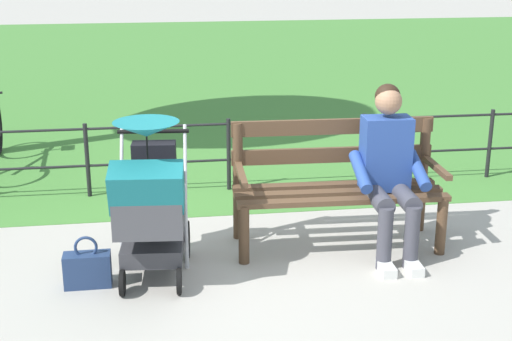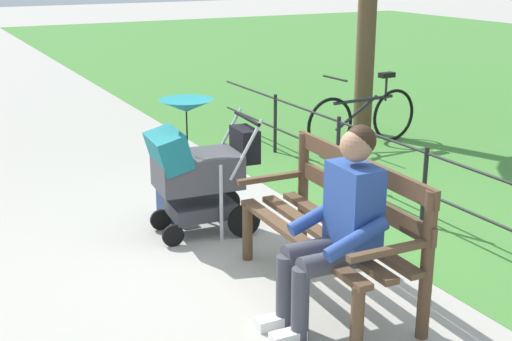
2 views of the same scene
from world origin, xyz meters
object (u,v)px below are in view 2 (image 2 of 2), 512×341
person_on_bench (338,222)px  park_bench (336,221)px  handbag (170,204)px  bicycle (363,117)px  stroller (197,166)px

person_on_bench → park_bench: bearing=-33.1°
person_on_bench → handbag: person_on_bench is taller
park_bench → bicycle: size_ratio=0.97×
park_bench → handbag: park_bench is taller
person_on_bench → stroller: 1.78m
park_bench → bicycle: 3.94m
person_on_bench → handbag: (2.22, 0.28, -0.55)m
person_on_bench → stroller: (1.76, 0.20, -0.08)m
park_bench → person_on_bench: bearing=146.9°
park_bench → bicycle: bearing=-38.7°
stroller → handbag: 0.65m
handbag → stroller: bearing=-169.6°
bicycle → stroller: bearing=119.7°
person_on_bench → handbag: size_ratio=3.45×
person_on_bench → handbag: bearing=7.2°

